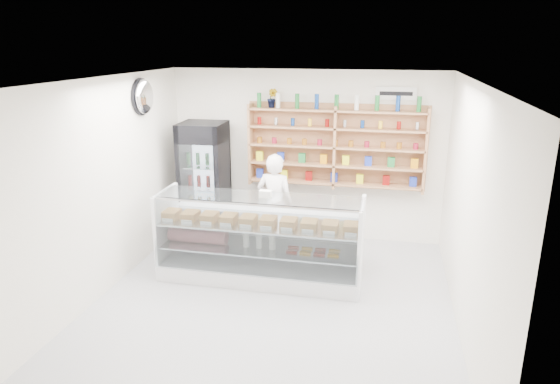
# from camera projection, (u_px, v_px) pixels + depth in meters

# --- Properties ---
(room) EXTENTS (5.00, 5.00, 5.00)m
(room) POSITION_uv_depth(u_px,v_px,m) (272.00, 200.00, 5.96)
(room) COLOR #9C9CA0
(room) RESTS_ON ground
(display_counter) EXTENTS (2.81, 0.84, 1.22)m
(display_counter) POSITION_uv_depth(u_px,v_px,m) (260.00, 256.00, 6.99)
(display_counter) COLOR white
(display_counter) RESTS_ON floor
(shop_worker) EXTENTS (0.62, 0.44, 1.60)m
(shop_worker) POSITION_uv_depth(u_px,v_px,m) (275.00, 204.00, 7.75)
(shop_worker) COLOR white
(shop_worker) RESTS_ON floor
(drinks_cooler) EXTENTS (0.73, 0.71, 1.98)m
(drinks_cooler) POSITION_uv_depth(u_px,v_px,m) (205.00, 182.00, 8.22)
(drinks_cooler) COLOR black
(drinks_cooler) RESTS_ON floor
(wall_shelving) EXTENTS (2.84, 0.28, 1.33)m
(wall_shelving) POSITION_uv_depth(u_px,v_px,m) (335.00, 147.00, 7.99)
(wall_shelving) COLOR #AD7F51
(wall_shelving) RESTS_ON back_wall
(potted_plant) EXTENTS (0.20, 0.17, 0.31)m
(potted_plant) POSITION_uv_depth(u_px,v_px,m) (272.00, 98.00, 7.98)
(potted_plant) COLOR #1E6626
(potted_plant) RESTS_ON wall_shelving
(security_mirror) EXTENTS (0.15, 0.50, 0.50)m
(security_mirror) POSITION_uv_depth(u_px,v_px,m) (144.00, 97.00, 7.22)
(security_mirror) COLOR silver
(security_mirror) RESTS_ON left_wall
(wall_sign) EXTENTS (0.62, 0.03, 0.20)m
(wall_sign) POSITION_uv_depth(u_px,v_px,m) (396.00, 93.00, 7.68)
(wall_sign) COLOR white
(wall_sign) RESTS_ON back_wall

